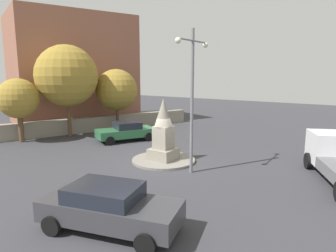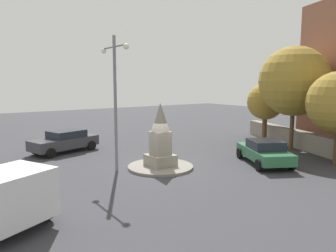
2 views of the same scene
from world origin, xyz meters
name	(u,v)px [view 1 (image 1 of 2)]	position (x,y,z in m)	size (l,w,h in m)	color
ground_plane	(163,161)	(0.00, 0.00, 0.00)	(80.00, 80.00, 0.00)	#38383D
traffic_island	(163,160)	(0.00, 0.00, 0.07)	(3.59, 3.59, 0.14)	gray
monument	(163,132)	(0.00, 0.00, 1.70)	(1.37, 1.37, 3.45)	gray
streetlamp	(192,88)	(0.77, 2.27, 4.23)	(2.82, 0.28, 7.02)	slate
car_green_near_island	(126,131)	(-2.73, -5.38, 0.73)	(4.56, 3.60, 1.41)	#2D6B42
car_dark_grey_parked_right	(109,207)	(7.11, 2.99, 0.78)	(2.97, 4.78, 1.47)	#38383D
stone_boundary_wall	(95,124)	(-3.92, -10.17, 0.62)	(18.83, 0.70, 1.25)	gray
corner_building	(71,71)	(-6.07, -15.76, 5.20)	(10.78, 8.98, 10.39)	#935B47
tree_near_wall	(18,99)	(1.95, -11.36, 3.16)	(2.88, 2.88, 4.62)	brown
tree_mid_cluster	(117,90)	(-5.15, -8.62, 3.54)	(3.54, 3.54, 5.32)	brown
tree_far_corner	(67,76)	(-1.31, -10.11, 4.75)	(4.74, 4.74, 7.13)	brown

